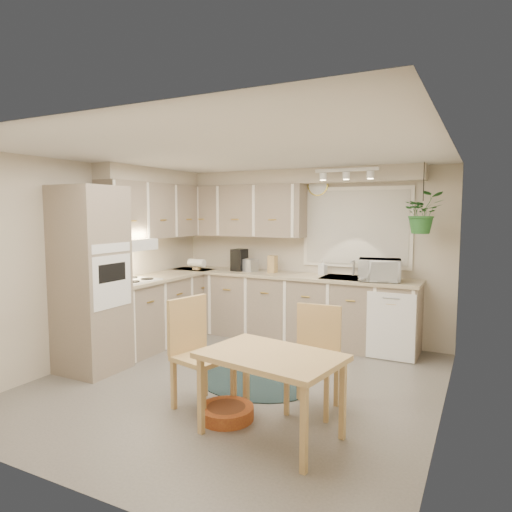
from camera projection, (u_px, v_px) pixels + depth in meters
name	position (u px, v px, depth m)	size (l,w,h in m)	color
floor	(237.00, 384.00, 4.82)	(4.20, 4.20, 0.00)	slate
ceiling	(236.00, 153.00, 4.59)	(4.20, 4.20, 0.00)	silver
wall_back	(308.00, 254.00, 6.57)	(4.00, 0.04, 2.40)	beige
wall_front	(71.00, 311.00, 2.84)	(4.00, 0.04, 2.40)	beige
wall_left	(95.00, 262.00, 5.61)	(0.04, 4.20, 2.40)	beige
wall_right	(445.00, 285.00, 3.81)	(0.04, 4.20, 2.40)	beige
base_cab_left	(161.00, 310.00, 6.32)	(0.60, 1.85, 0.90)	gray
base_cab_back	(286.00, 308.00, 6.47)	(3.60, 0.60, 0.90)	gray
counter_left	(161.00, 277.00, 6.27)	(0.64, 1.89, 0.04)	tan
counter_back	(286.00, 275.00, 6.41)	(3.64, 0.64, 0.04)	tan
oven_stack	(91.00, 280.00, 5.14)	(0.65, 0.65, 2.10)	gray
wall_oven_face	(112.00, 282.00, 5.00)	(0.02, 0.56, 0.58)	white
upper_cab_left	(157.00, 211.00, 6.36)	(0.35, 2.00, 0.75)	gray
upper_cab_back	(241.00, 211.00, 6.80)	(2.00, 0.35, 0.75)	gray
soffit_left	(155.00, 176.00, 6.32)	(0.30, 2.00, 0.20)	beige
soffit_back	(292.00, 177.00, 6.42)	(3.60, 0.30, 0.20)	beige
cooktop	(132.00, 281.00, 5.75)	(0.52, 0.58, 0.02)	white
range_hood	(130.00, 245.00, 5.72)	(0.40, 0.60, 0.14)	white
window_blinds	(356.00, 227.00, 6.19)	(1.40, 0.02, 1.00)	beige
window_frame	(356.00, 227.00, 6.20)	(1.50, 0.02, 1.10)	white
sink	(349.00, 281.00, 6.02)	(0.70, 0.48, 0.10)	#A2A4A9
dishwasher_front	(390.00, 327.00, 5.52)	(0.58, 0.01, 0.83)	white
track_light_bar	(346.00, 170.00, 5.66)	(0.80, 0.04, 0.04)	white
wall_clock	(318.00, 185.00, 6.38)	(0.30, 0.30, 0.03)	gold
dining_table	(271.00, 395.00, 3.67)	(1.09, 0.73, 0.69)	tan
chair_left	(203.00, 354.00, 4.18)	(0.48, 0.48, 1.02)	tan
chair_back	(312.00, 360.00, 4.14)	(0.44, 0.44, 0.95)	tan
braided_rug	(252.00, 382.00, 4.85)	(1.28, 0.96, 0.01)	black
pet_bed	(226.00, 413.00, 4.00)	(0.49, 0.49, 0.11)	#A65D21
microwave	(380.00, 268.00, 5.73)	(0.51, 0.28, 0.35)	white
soap_bottle	(323.00, 271.00, 6.33)	(0.10, 0.21, 0.10)	white
hanging_plant	(423.00, 217.00, 5.44)	(0.45, 0.50, 0.39)	#2A6A2C
coffee_maker	(239.00, 260.00, 6.75)	(0.18, 0.22, 0.32)	black
toaster	(247.00, 265.00, 6.72)	(0.30, 0.17, 0.18)	#A2A4A9
knife_block	(273.00, 264.00, 6.56)	(0.11, 0.11, 0.24)	tan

